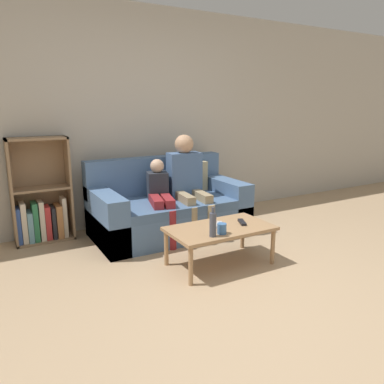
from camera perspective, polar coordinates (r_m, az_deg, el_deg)
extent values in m
plane|color=tan|center=(3.02, 10.02, -15.91)|extent=(22.00, 22.00, 0.00)
cube|color=#B7B2A8|center=(4.69, -8.18, 11.12)|extent=(12.00, 0.06, 2.60)
cube|color=#4C6B93|center=(4.32, -3.42, -4.36)|extent=(1.70, 0.92, 0.32)
cube|color=#466288|center=(4.19, -2.92, -1.97)|extent=(1.26, 0.74, 0.10)
cube|color=#4C6B93|center=(4.53, -5.58, 2.65)|extent=(1.70, 0.18, 0.44)
cube|color=#4C6B93|center=(4.03, -12.99, -4.06)|extent=(0.22, 0.92, 0.58)
cube|color=#4C6B93|center=(4.65, 4.80, -1.46)|extent=(0.22, 0.92, 0.58)
cube|color=tan|center=(4.60, 0.12, 2.37)|extent=(0.36, 0.12, 0.36)
cube|color=#8E7051|center=(4.28, -25.84, -0.20)|extent=(0.02, 0.28, 1.13)
cube|color=#8E7051|center=(4.35, -18.24, 0.66)|extent=(0.02, 0.28, 1.13)
cube|color=#8E7051|center=(4.43, -22.24, 0.56)|extent=(0.60, 0.02, 1.13)
cube|color=#8E7051|center=(4.46, -21.40, -6.70)|extent=(0.60, 0.28, 0.02)
cube|color=#8E7051|center=(4.31, -22.03, 0.53)|extent=(0.56, 0.28, 0.02)
cube|color=#8E7051|center=(4.23, -22.65, 7.54)|extent=(0.60, 0.28, 0.02)
cube|color=#33519E|center=(4.36, -24.93, -4.64)|extent=(0.04, 0.19, 0.38)
cube|color=beige|center=(4.36, -24.27, -4.25)|extent=(0.05, 0.20, 0.43)
cube|color=#6699A8|center=(4.38, -23.48, -4.80)|extent=(0.05, 0.24, 0.33)
cube|color=#2D7A4C|center=(4.37, -22.78, -4.16)|extent=(0.05, 0.20, 0.42)
cube|color=beige|center=(4.37, -21.96, -4.00)|extent=(0.05, 0.20, 0.43)
cube|color=red|center=(4.39, -21.16, -4.30)|extent=(0.06, 0.18, 0.37)
cube|color=#232328|center=(4.40, -20.41, -4.29)|extent=(0.04, 0.22, 0.35)
cube|color=#B77542|center=(4.41, -19.67, -4.11)|extent=(0.06, 0.24, 0.36)
cube|color=beige|center=(4.40, -18.93, -3.55)|extent=(0.04, 0.17, 0.44)
cylinder|color=#A87F56|center=(3.12, -0.19, -11.25)|extent=(0.04, 0.04, 0.34)
cylinder|color=#A87F56|center=(3.60, 12.21, -8.15)|extent=(0.04, 0.04, 0.34)
cylinder|color=#A87F56|center=(3.50, -3.95, -8.50)|extent=(0.04, 0.04, 0.34)
cylinder|color=#A87F56|center=(3.93, 7.72, -6.11)|extent=(0.04, 0.04, 0.34)
cube|color=#A87F56|center=(3.45, 4.30, -5.58)|extent=(0.96, 0.54, 0.03)
cylinder|color=#9E8966|center=(3.97, 0.20, -5.18)|extent=(0.10, 0.10, 0.42)
cylinder|color=#9E8966|center=(4.05, 2.87, -4.80)|extent=(0.10, 0.10, 0.42)
cube|color=#9E8966|center=(4.11, -1.17, -0.87)|extent=(0.14, 0.42, 0.09)
cube|color=#9E8966|center=(4.19, 1.42, -0.59)|extent=(0.14, 0.42, 0.09)
cube|color=#476693|center=(4.33, -1.19, 2.67)|extent=(0.39, 0.23, 0.51)
sphere|color=tan|center=(4.28, -1.22, 7.30)|extent=(0.22, 0.22, 0.22)
cylinder|color=maroon|center=(3.83, -4.85, -5.91)|extent=(0.11, 0.11, 0.42)
cylinder|color=maroon|center=(3.85, -3.07, -5.77)|extent=(0.11, 0.11, 0.42)
cube|color=maroon|center=(3.99, -5.52, -1.38)|extent=(0.20, 0.42, 0.09)
cube|color=maroon|center=(4.01, -3.81, -1.27)|extent=(0.20, 0.42, 0.09)
cube|color=#282D38|center=(4.21, -5.28, 0.95)|extent=(0.26, 0.25, 0.31)
sphere|color=#D1A889|center=(4.17, -5.34, 3.97)|extent=(0.15, 0.15, 0.15)
cylinder|color=#3D70B2|center=(3.26, 4.56, -5.58)|extent=(0.08, 0.08, 0.09)
cube|color=black|center=(3.57, 7.64, -4.58)|extent=(0.11, 0.18, 0.02)
cube|color=#B7B7BC|center=(3.48, 4.13, -4.99)|extent=(0.14, 0.17, 0.02)
cylinder|color=#424756|center=(3.17, 3.20, -5.02)|extent=(0.06, 0.06, 0.21)
cylinder|color=#424756|center=(3.13, 3.23, -2.78)|extent=(0.03, 0.03, 0.05)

